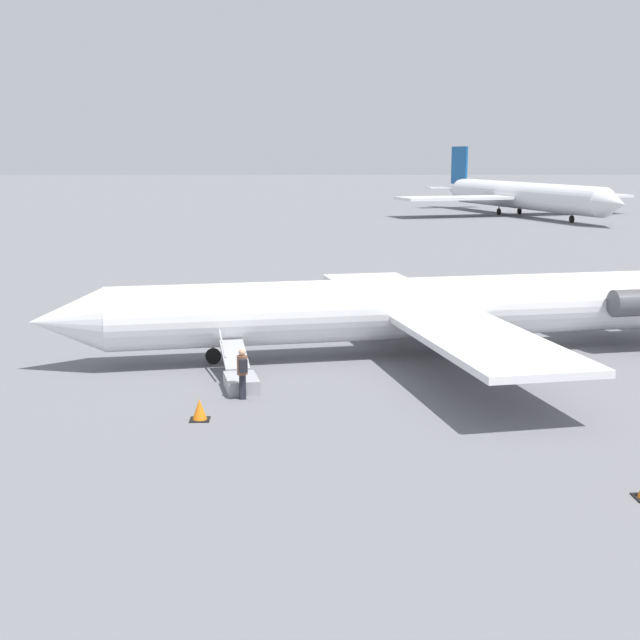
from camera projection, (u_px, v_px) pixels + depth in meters
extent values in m
plane|color=slate|center=(400.00, 355.00, 36.88)|extent=(600.00, 600.00, 0.00)
cylinder|color=white|center=(401.00, 308.00, 36.52)|extent=(23.82, 6.56, 2.51)
cone|color=white|center=(66.00, 321.00, 33.79)|extent=(3.14, 2.90, 2.46)
cube|color=white|center=(487.00, 343.00, 30.80)|extent=(5.67, 10.51, 0.25)
cube|color=white|center=(386.00, 290.00, 42.80)|extent=(5.67, 10.51, 0.25)
cylinder|color=#4C4C51|center=(602.00, 290.00, 40.25)|extent=(3.16, 1.63, 1.13)
cylinder|color=black|center=(213.00, 356.00, 35.23)|extent=(0.64, 0.26, 0.62)
cylinder|color=#4C4C51|center=(213.00, 346.00, 35.16)|extent=(0.11, 0.11, 0.19)
cylinder|color=black|center=(464.00, 351.00, 36.23)|extent=(0.64, 0.26, 0.62)
cylinder|color=#4C4C51|center=(464.00, 341.00, 36.15)|extent=(0.11, 0.11, 0.19)
cylinder|color=black|center=(445.00, 339.00, 38.40)|extent=(0.64, 0.26, 0.62)
cylinder|color=#4C4C51|center=(445.00, 330.00, 38.32)|extent=(0.11, 0.11, 0.19)
cylinder|color=silver|center=(523.00, 196.00, 116.38)|extent=(12.70, 34.59, 3.48)
cone|color=silver|center=(614.00, 204.00, 98.23)|extent=(4.31, 4.60, 3.41)
cone|color=silver|center=(456.00, 190.00, 134.85)|extent=(4.50, 5.27, 3.41)
cube|color=#145193|center=(459.00, 165.00, 133.32)|extent=(1.57, 4.77, 5.57)
cube|color=silver|center=(457.00, 188.00, 134.39)|extent=(9.95, 4.62, 0.17)
cube|color=silver|center=(576.00, 196.00, 120.77)|extent=(15.63, 9.29, 0.35)
cube|color=silver|center=(454.00, 198.00, 115.35)|extent=(15.63, 9.29, 0.35)
cylinder|color=black|center=(572.00, 219.00, 106.17)|extent=(0.44, 0.89, 0.86)
cylinder|color=gray|center=(572.00, 214.00, 106.06)|extent=(0.16, 0.16, 0.27)
cylinder|color=black|center=(519.00, 211.00, 120.53)|extent=(0.44, 0.89, 0.86)
cylinder|color=gray|center=(520.00, 207.00, 120.43)|extent=(0.16, 0.16, 0.27)
cylinder|color=black|center=(499.00, 212.00, 119.60)|extent=(0.44, 0.89, 0.86)
cylinder|color=gray|center=(499.00, 207.00, 119.49)|extent=(0.16, 0.16, 0.27)
cube|color=#99999E|center=(241.00, 383.00, 31.33)|extent=(1.39, 1.96, 0.50)
cube|color=#99999E|center=(234.00, 355.00, 33.14)|extent=(1.27, 2.35, 0.75)
cube|color=#99999E|center=(222.00, 343.00, 32.96)|extent=(0.44, 2.19, 0.69)
cube|color=#23232D|center=(243.00, 387.00, 30.21)|extent=(0.25, 0.31, 0.85)
cylinder|color=brown|center=(242.00, 365.00, 30.07)|extent=(0.36, 0.36, 0.65)
sphere|color=tan|center=(242.00, 352.00, 29.98)|extent=(0.24, 0.24, 0.24)
cube|color=black|center=(243.00, 366.00, 29.80)|extent=(0.31, 0.23, 0.44)
cube|color=black|center=(200.00, 420.00, 27.87)|extent=(0.62, 0.62, 0.03)
cone|color=orange|center=(200.00, 409.00, 27.81)|extent=(0.48, 0.48, 0.68)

